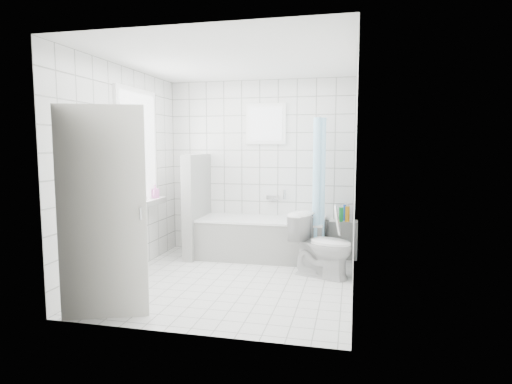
# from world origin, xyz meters

# --- Properties ---
(ground) EXTENTS (3.00, 3.00, 0.00)m
(ground) POSITION_xyz_m (0.00, 0.00, 0.00)
(ground) COLOR white
(ground) RESTS_ON ground
(ceiling) EXTENTS (3.00, 3.00, 0.00)m
(ceiling) POSITION_xyz_m (0.00, 0.00, 2.60)
(ceiling) COLOR white
(ceiling) RESTS_ON ground
(wall_back) EXTENTS (2.80, 0.02, 2.60)m
(wall_back) POSITION_xyz_m (0.00, 1.50, 1.30)
(wall_back) COLOR white
(wall_back) RESTS_ON ground
(wall_front) EXTENTS (2.80, 0.02, 2.60)m
(wall_front) POSITION_xyz_m (0.00, -1.50, 1.30)
(wall_front) COLOR white
(wall_front) RESTS_ON ground
(wall_left) EXTENTS (0.02, 3.00, 2.60)m
(wall_left) POSITION_xyz_m (-1.40, 0.00, 1.30)
(wall_left) COLOR white
(wall_left) RESTS_ON ground
(wall_right) EXTENTS (0.02, 3.00, 2.60)m
(wall_right) POSITION_xyz_m (1.40, 0.00, 1.30)
(wall_right) COLOR white
(wall_right) RESTS_ON ground
(window_left) EXTENTS (0.01, 0.90, 1.40)m
(window_left) POSITION_xyz_m (-1.35, 0.30, 1.60)
(window_left) COLOR white
(window_left) RESTS_ON wall_left
(window_back) EXTENTS (0.50, 0.01, 0.50)m
(window_back) POSITION_xyz_m (0.10, 1.46, 1.95)
(window_back) COLOR white
(window_back) RESTS_ON wall_back
(window_sill) EXTENTS (0.18, 1.02, 0.08)m
(window_sill) POSITION_xyz_m (-1.31, 0.30, 0.86)
(window_sill) COLOR white
(window_sill) RESTS_ON wall_left
(door) EXTENTS (0.76, 0.33, 2.00)m
(door) POSITION_xyz_m (-0.88, -1.33, 1.00)
(door) COLOR silver
(door) RESTS_ON ground
(bathtub) EXTENTS (1.80, 0.77, 0.58)m
(bathtub) POSITION_xyz_m (0.11, 1.12, 0.29)
(bathtub) COLOR white
(bathtub) RESTS_ON ground
(partition_wall) EXTENTS (0.15, 0.85, 1.50)m
(partition_wall) POSITION_xyz_m (-0.86, 1.07, 0.75)
(partition_wall) COLOR white
(partition_wall) RESTS_ON ground
(tiled_ledge) EXTENTS (0.40, 0.24, 0.55)m
(tiled_ledge) POSITION_xyz_m (1.27, 1.38, 0.28)
(tiled_ledge) COLOR white
(tiled_ledge) RESTS_ON ground
(toilet) EXTENTS (0.88, 0.68, 0.79)m
(toilet) POSITION_xyz_m (1.03, 0.43, 0.40)
(toilet) COLOR white
(toilet) RESTS_ON ground
(curtain_rod) EXTENTS (0.02, 0.80, 0.02)m
(curtain_rod) POSITION_xyz_m (0.95, 1.10, 2.00)
(curtain_rod) COLOR silver
(curtain_rod) RESTS_ON wall_back
(shower_curtain) EXTENTS (0.14, 0.48, 1.78)m
(shower_curtain) POSITION_xyz_m (0.95, 0.97, 1.10)
(shower_curtain) COLOR #56C5FF
(shower_curtain) RESTS_ON curtain_rod
(tub_faucet) EXTENTS (0.18, 0.06, 0.06)m
(tub_faucet) POSITION_xyz_m (0.21, 1.46, 0.85)
(tub_faucet) COLOR silver
(tub_faucet) RESTS_ON wall_back
(sill_bottles) EXTENTS (0.14, 0.61, 0.21)m
(sill_bottles) POSITION_xyz_m (-1.30, 0.29, 0.99)
(sill_bottles) COLOR #C361A6
(sill_bottles) RESTS_ON window_sill
(ledge_bottles) EXTENTS (0.15, 0.16, 0.23)m
(ledge_bottles) POSITION_xyz_m (1.28, 1.33, 0.66)
(ledge_bottles) COLOR #FFA11A
(ledge_bottles) RESTS_ON tiled_ledge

